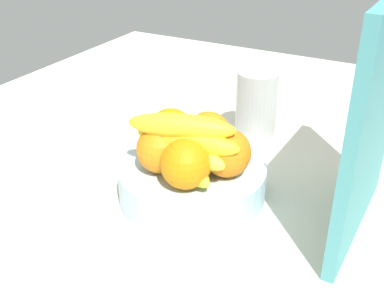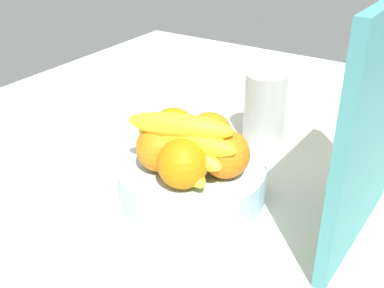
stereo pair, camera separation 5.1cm
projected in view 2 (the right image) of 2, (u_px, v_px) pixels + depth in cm
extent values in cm
cube|color=beige|center=(175.00, 211.00, 82.15)|extent=(180.00, 140.00, 3.00)
cylinder|color=silver|center=(192.00, 181.00, 81.75)|extent=(24.92, 24.92, 6.36)
sphere|color=orange|center=(210.00, 135.00, 81.41)|extent=(7.87, 7.87, 7.87)
sphere|color=orange|center=(173.00, 130.00, 83.04)|extent=(7.87, 7.87, 7.87)
sphere|color=orange|center=(160.00, 148.00, 77.32)|extent=(7.87, 7.87, 7.87)
sphere|color=orange|center=(183.00, 164.00, 72.88)|extent=(7.87, 7.87, 7.87)
sphere|color=orange|center=(225.00, 154.00, 75.54)|extent=(7.87, 7.87, 7.87)
ellipsoid|color=yellow|center=(180.00, 160.00, 77.67)|extent=(12.52, 16.48, 4.00)
ellipsoid|color=yellow|center=(182.00, 149.00, 76.49)|extent=(7.92, 17.46, 4.00)
ellipsoid|color=yellow|center=(184.00, 141.00, 74.08)|extent=(5.90, 17.34, 4.00)
ellipsoid|color=yellow|center=(179.00, 127.00, 73.60)|extent=(8.83, 17.42, 4.00)
cube|color=teal|center=(372.00, 130.00, 65.74)|extent=(28.05, 2.79, 36.00)
cylinder|color=#B6B6B3|center=(265.00, 108.00, 98.56)|extent=(8.56, 8.56, 14.81)
cylinder|color=white|center=(218.00, 130.00, 105.20)|extent=(6.44, 6.44, 1.11)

